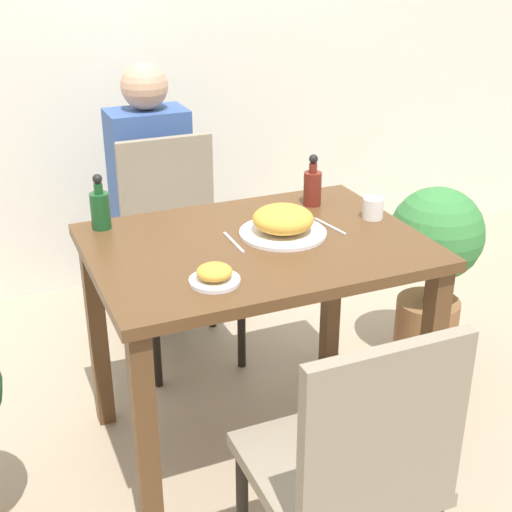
% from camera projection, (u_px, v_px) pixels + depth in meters
% --- Properties ---
extents(ground_plane, '(16.00, 16.00, 0.00)m').
position_uv_depth(ground_plane, '(256.00, 440.00, 2.55)').
color(ground_plane, tan).
extents(wall_back, '(8.00, 0.05, 2.60)m').
position_uv_depth(wall_back, '(128.00, 18.00, 3.26)').
color(wall_back, silver).
rests_on(wall_back, ground_plane).
extents(dining_table, '(1.03, 0.76, 0.78)m').
position_uv_depth(dining_table, '(256.00, 277.00, 2.28)').
color(dining_table, brown).
rests_on(dining_table, ground_plane).
extents(chair_near, '(0.42, 0.42, 0.90)m').
position_uv_depth(chair_near, '(353.00, 466.00, 1.68)').
color(chair_near, gray).
rests_on(chair_near, ground_plane).
extents(chair_far, '(0.42, 0.42, 0.90)m').
position_uv_depth(chair_far, '(177.00, 237.00, 2.93)').
color(chair_far, gray).
rests_on(chair_far, ground_plane).
extents(food_plate, '(0.28, 0.28, 0.10)m').
position_uv_depth(food_plate, '(283.00, 222.00, 2.26)').
color(food_plate, white).
rests_on(food_plate, dining_table).
extents(side_plate, '(0.14, 0.14, 0.05)m').
position_uv_depth(side_plate, '(214.00, 275.00, 1.96)').
color(side_plate, white).
rests_on(side_plate, dining_table).
extents(drink_cup, '(0.07, 0.07, 0.07)m').
position_uv_depth(drink_cup, '(373.00, 208.00, 2.40)').
color(drink_cup, white).
rests_on(drink_cup, dining_table).
extents(sauce_bottle, '(0.06, 0.06, 0.18)m').
position_uv_depth(sauce_bottle, '(100.00, 208.00, 2.30)').
color(sauce_bottle, '#194C23').
rests_on(sauce_bottle, dining_table).
extents(condiment_bottle, '(0.06, 0.06, 0.18)m').
position_uv_depth(condiment_bottle, '(313.00, 186.00, 2.50)').
color(condiment_bottle, maroon).
rests_on(condiment_bottle, dining_table).
extents(fork_utensil, '(0.01, 0.17, 0.00)m').
position_uv_depth(fork_utensil, '(233.00, 242.00, 2.22)').
color(fork_utensil, silver).
rests_on(fork_utensil, dining_table).
extents(spoon_utensil, '(0.04, 0.16, 0.00)m').
position_uv_depth(spoon_utensil, '(330.00, 226.00, 2.34)').
color(spoon_utensil, silver).
rests_on(spoon_utensil, dining_table).
extents(potted_plant_right, '(0.37, 0.37, 0.77)m').
position_uv_depth(potted_plant_right, '(433.00, 261.00, 2.84)').
color(potted_plant_right, brown).
rests_on(potted_plant_right, ground_plane).
extents(person_figure, '(0.34, 0.22, 1.17)m').
position_uv_depth(person_figure, '(151.00, 196.00, 3.19)').
color(person_figure, '#2D3347').
rests_on(person_figure, ground_plane).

